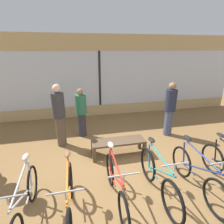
# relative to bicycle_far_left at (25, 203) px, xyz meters

# --- Properties ---
(ground_plane) EXTENTS (24.00, 24.00, 0.00)m
(ground_plane) POSITION_rel_bicycle_far_left_xyz_m (1.90, 0.52, -0.38)
(ground_plane) COLOR olive
(shop_back_wall) EXTENTS (12.00, 0.08, 3.20)m
(shop_back_wall) POSITION_rel_bicycle_far_left_xyz_m (1.90, 4.62, 1.26)
(shop_back_wall) COLOR tan
(shop_back_wall) RESTS_ON ground_plane
(bicycle_far_left) EXTENTS (0.46, 1.70, 1.00)m
(bicycle_far_left) POSITION_rel_bicycle_far_left_xyz_m (0.00, 0.00, 0.00)
(bicycle_far_left) COLOR black
(bicycle_far_left) RESTS_ON ground_plane
(bicycle_left) EXTENTS (0.46, 1.72, 1.01)m
(bicycle_left) POSITION_rel_bicycle_far_left_xyz_m (0.69, -0.07, -0.01)
(bicycle_left) COLOR black
(bicycle_left) RESTS_ON ground_plane
(bicycle_center_left) EXTENTS (0.46, 1.71, 1.01)m
(bicycle_center_left) POSITION_rel_bicycle_far_left_xyz_m (1.48, 0.07, 0.00)
(bicycle_center_left) COLOR black
(bicycle_center_left) RESTS_ON ground_plane
(bicycle_center_right) EXTENTS (0.46, 1.69, 1.04)m
(bicycle_center_right) POSITION_rel_bicycle_far_left_xyz_m (2.30, 0.06, 0.01)
(bicycle_center_right) COLOR black
(bicycle_center_right) RESTS_ON ground_plane
(bicycle_right) EXTENTS (0.46, 1.70, 1.02)m
(bicycle_right) POSITION_rel_bicycle_far_left_xyz_m (3.07, -0.00, 0.00)
(bicycle_right) COLOR black
(bicycle_right) RESTS_ON ground_plane
(display_bench) EXTENTS (1.40, 0.44, 0.42)m
(display_bench) POSITION_rel_bicycle_far_left_xyz_m (1.91, 1.55, -0.03)
(display_bench) COLOR brown
(display_bench) RESTS_ON ground_plane
(customer_near_rack) EXTENTS (0.48, 0.48, 1.72)m
(customer_near_rack) POSITION_rel_bicycle_far_left_xyz_m (3.77, 2.34, 0.53)
(customer_near_rack) COLOR #424C6B
(customer_near_rack) RESTS_ON ground_plane
(customer_by_window) EXTENTS (0.45, 0.45, 1.80)m
(customer_by_window) POSITION_rel_bicycle_far_left_xyz_m (0.42, 2.38, 0.58)
(customer_by_window) COLOR brown
(customer_by_window) RESTS_ON ground_plane
(customer_mid_floor) EXTENTS (0.35, 0.35, 1.56)m
(customer_mid_floor) POSITION_rel_bicycle_far_left_xyz_m (1.04, 2.87, 0.44)
(customer_mid_floor) COLOR #2D2D38
(customer_mid_floor) RESTS_ON ground_plane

